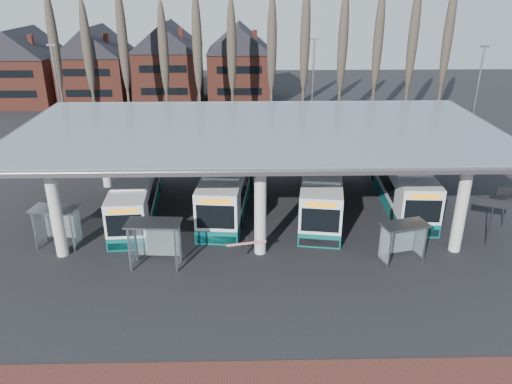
{
  "coord_description": "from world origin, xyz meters",
  "views": [
    {
      "loc": [
        -0.87,
        -24.19,
        15.37
      ],
      "look_at": [
        -0.15,
        7.0,
        2.11
      ],
      "focal_mm": 35.0,
      "sensor_mm": 36.0,
      "label": 1
    }
  ],
  "objects_px": {
    "bus_1": "(229,183)",
    "bus_3": "(400,179)",
    "shelter_2": "(402,233)",
    "bus_0": "(137,192)",
    "shelter_0": "(57,218)",
    "bus_2": "(321,186)",
    "shelter_1": "(155,233)"
  },
  "relations": [
    {
      "from": "bus_3",
      "to": "shelter_1",
      "type": "height_order",
      "value": "bus_3"
    },
    {
      "from": "bus_0",
      "to": "bus_3",
      "type": "bearing_deg",
      "value": 1.29
    },
    {
      "from": "bus_0",
      "to": "shelter_2",
      "type": "relative_size",
      "value": 3.97
    },
    {
      "from": "bus_3",
      "to": "shelter_0",
      "type": "height_order",
      "value": "bus_3"
    },
    {
      "from": "bus_1",
      "to": "bus_2",
      "type": "bearing_deg",
      "value": -0.44
    },
    {
      "from": "shelter_0",
      "to": "shelter_2",
      "type": "xyz_separation_m",
      "value": [
        20.76,
        -2.37,
        -0.1
      ]
    },
    {
      "from": "bus_0",
      "to": "bus_3",
      "type": "distance_m",
      "value": 19.38
    },
    {
      "from": "shelter_2",
      "to": "shelter_0",
      "type": "bearing_deg",
      "value": 159.01
    },
    {
      "from": "bus_3",
      "to": "bus_0",
      "type": "bearing_deg",
      "value": -171.45
    },
    {
      "from": "bus_2",
      "to": "shelter_2",
      "type": "xyz_separation_m",
      "value": [
        3.61,
        -7.79,
        0.18
      ]
    },
    {
      "from": "bus_0",
      "to": "shelter_0",
      "type": "relative_size",
      "value": 3.89
    },
    {
      "from": "bus_1",
      "to": "shelter_2",
      "type": "relative_size",
      "value": 4.42
    },
    {
      "from": "bus_0",
      "to": "shelter_1",
      "type": "distance_m",
      "value": 7.82
    },
    {
      "from": "bus_0",
      "to": "bus_2",
      "type": "bearing_deg",
      "value": -1.52
    },
    {
      "from": "bus_0",
      "to": "bus_2",
      "type": "height_order",
      "value": "bus_2"
    },
    {
      "from": "bus_1",
      "to": "bus_2",
      "type": "height_order",
      "value": "bus_1"
    },
    {
      "from": "bus_1",
      "to": "bus_3",
      "type": "relative_size",
      "value": 1.04
    },
    {
      "from": "shelter_0",
      "to": "shelter_2",
      "type": "height_order",
      "value": "shelter_0"
    },
    {
      "from": "bus_0",
      "to": "bus_1",
      "type": "distance_m",
      "value": 6.59
    },
    {
      "from": "shelter_1",
      "to": "bus_0",
      "type": "bearing_deg",
      "value": 112.7
    },
    {
      "from": "bus_2",
      "to": "shelter_1",
      "type": "relative_size",
      "value": 4.02
    },
    {
      "from": "bus_0",
      "to": "shelter_1",
      "type": "bearing_deg",
      "value": -75.25
    },
    {
      "from": "bus_1",
      "to": "shelter_1",
      "type": "height_order",
      "value": "bus_1"
    },
    {
      "from": "shelter_1",
      "to": "shelter_2",
      "type": "height_order",
      "value": "shelter_1"
    },
    {
      "from": "bus_3",
      "to": "shelter_1",
      "type": "xyz_separation_m",
      "value": [
        -16.81,
        -9.14,
        0.45
      ]
    },
    {
      "from": "bus_1",
      "to": "bus_2",
      "type": "distance_m",
      "value": 6.79
    },
    {
      "from": "bus_0",
      "to": "bus_1",
      "type": "xyz_separation_m",
      "value": [
        6.46,
        1.26,
        0.17
      ]
    },
    {
      "from": "bus_0",
      "to": "shelter_2",
      "type": "xyz_separation_m",
      "value": [
        16.83,
        -7.24,
        0.31
      ]
    },
    {
      "from": "bus_2",
      "to": "shelter_0",
      "type": "relative_size",
      "value": 4.26
    },
    {
      "from": "bus_1",
      "to": "shelter_1",
      "type": "xyz_separation_m",
      "value": [
        -3.97,
        -8.66,
        0.4
      ]
    },
    {
      "from": "bus_2",
      "to": "bus_3",
      "type": "height_order",
      "value": "bus_2"
    },
    {
      "from": "bus_0",
      "to": "bus_3",
      "type": "relative_size",
      "value": 0.93
    }
  ]
}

